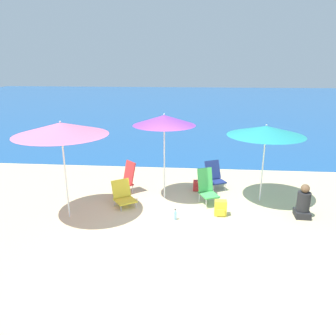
{
  "coord_description": "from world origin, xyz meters",
  "views": [
    {
      "loc": [
        0.09,
        -6.26,
        3.52
      ],
      "look_at": [
        -0.61,
        1.53,
        1.0
      ],
      "focal_mm": 35.0,
      "sensor_mm": 36.0,
      "label": 1
    }
  ],
  "objects_px": {
    "beach_chair_red": "(127,177)",
    "beach_chair_green": "(207,187)",
    "beach_chair_navy": "(214,175)",
    "backpack_red": "(197,186)",
    "beach_chair_yellow": "(123,195)",
    "person_seated_near": "(303,204)",
    "water_bottle": "(175,215)",
    "beach_umbrella_pink": "(61,129)",
    "beach_umbrella_teal": "(266,131)",
    "beach_umbrella_purple": "(164,120)",
    "backpack_yellow": "(221,208)"
  },
  "relations": [
    {
      "from": "beach_umbrella_purple",
      "to": "water_bottle",
      "type": "height_order",
      "value": "beach_umbrella_purple"
    },
    {
      "from": "beach_umbrella_pink",
      "to": "beach_umbrella_teal",
      "type": "distance_m",
      "value": 4.93
    },
    {
      "from": "beach_umbrella_pink",
      "to": "beach_umbrella_teal",
      "type": "xyz_separation_m",
      "value": [
        4.72,
        1.39,
        -0.24
      ]
    },
    {
      "from": "beach_chair_red",
      "to": "backpack_red",
      "type": "height_order",
      "value": "beach_chair_red"
    },
    {
      "from": "beach_umbrella_pink",
      "to": "beach_chair_navy",
      "type": "bearing_deg",
      "value": 32.1
    },
    {
      "from": "beach_chair_red",
      "to": "backpack_red",
      "type": "bearing_deg",
      "value": 53.53
    },
    {
      "from": "beach_chair_green",
      "to": "water_bottle",
      "type": "height_order",
      "value": "beach_chair_green"
    },
    {
      "from": "beach_umbrella_pink",
      "to": "beach_chair_yellow",
      "type": "relative_size",
      "value": 3.11
    },
    {
      "from": "beach_umbrella_pink",
      "to": "beach_chair_green",
      "type": "relative_size",
      "value": 2.56
    },
    {
      "from": "backpack_red",
      "to": "water_bottle",
      "type": "bearing_deg",
      "value": -105.14
    },
    {
      "from": "beach_chair_navy",
      "to": "backpack_red",
      "type": "relative_size",
      "value": 2.62
    },
    {
      "from": "beach_chair_green",
      "to": "backpack_red",
      "type": "height_order",
      "value": "beach_chair_green"
    },
    {
      "from": "backpack_red",
      "to": "beach_umbrella_pink",
      "type": "bearing_deg",
      "value": -147.3
    },
    {
      "from": "beach_umbrella_purple",
      "to": "person_seated_near",
      "type": "distance_m",
      "value": 3.93
    },
    {
      "from": "backpack_yellow",
      "to": "water_bottle",
      "type": "height_order",
      "value": "backpack_yellow"
    },
    {
      "from": "beach_chair_yellow",
      "to": "water_bottle",
      "type": "bearing_deg",
      "value": -62.58
    },
    {
      "from": "beach_umbrella_teal",
      "to": "beach_chair_green",
      "type": "height_order",
      "value": "beach_umbrella_teal"
    },
    {
      "from": "beach_chair_navy",
      "to": "beach_umbrella_pink",
      "type": "bearing_deg",
      "value": -174.99
    },
    {
      "from": "backpack_yellow",
      "to": "beach_chair_green",
      "type": "bearing_deg",
      "value": 113.36
    },
    {
      "from": "beach_chair_yellow",
      "to": "backpack_yellow",
      "type": "height_order",
      "value": "beach_chair_yellow"
    },
    {
      "from": "water_bottle",
      "to": "beach_umbrella_teal",
      "type": "bearing_deg",
      "value": 31.34
    },
    {
      "from": "beach_umbrella_pink",
      "to": "beach_chair_green",
      "type": "height_order",
      "value": "beach_umbrella_pink"
    },
    {
      "from": "beach_chair_green",
      "to": "person_seated_near",
      "type": "bearing_deg",
      "value": -39.38
    },
    {
      "from": "beach_chair_navy",
      "to": "backpack_yellow",
      "type": "relative_size",
      "value": 2.11
    },
    {
      "from": "beach_chair_green",
      "to": "beach_chair_yellow",
      "type": "bearing_deg",
      "value": 166.1
    },
    {
      "from": "beach_chair_green",
      "to": "beach_chair_navy",
      "type": "bearing_deg",
      "value": 53.86
    },
    {
      "from": "beach_chair_red",
      "to": "beach_chair_green",
      "type": "relative_size",
      "value": 0.98
    },
    {
      "from": "beach_umbrella_purple",
      "to": "backpack_red",
      "type": "relative_size",
      "value": 7.59
    },
    {
      "from": "beach_umbrella_pink",
      "to": "person_seated_near",
      "type": "distance_m",
      "value": 5.85
    },
    {
      "from": "person_seated_near",
      "to": "beach_umbrella_teal",
      "type": "bearing_deg",
      "value": 135.38
    },
    {
      "from": "beach_chair_yellow",
      "to": "backpack_red",
      "type": "distance_m",
      "value": 2.24
    },
    {
      "from": "beach_chair_yellow",
      "to": "backpack_red",
      "type": "relative_size",
      "value": 2.45
    },
    {
      "from": "beach_chair_green",
      "to": "water_bottle",
      "type": "bearing_deg",
      "value": -148.28
    },
    {
      "from": "beach_umbrella_teal",
      "to": "beach_chair_green",
      "type": "relative_size",
      "value": 2.28
    },
    {
      "from": "beach_umbrella_teal",
      "to": "beach_umbrella_pink",
      "type": "bearing_deg",
      "value": -163.55
    },
    {
      "from": "beach_chair_red",
      "to": "beach_umbrella_pink",
      "type": "bearing_deg",
      "value": -77.67
    },
    {
      "from": "beach_chair_yellow",
      "to": "person_seated_near",
      "type": "distance_m",
      "value": 4.42
    },
    {
      "from": "backpack_red",
      "to": "water_bottle",
      "type": "relative_size",
      "value": 1.12
    },
    {
      "from": "beach_chair_navy",
      "to": "water_bottle",
      "type": "xyz_separation_m",
      "value": [
        -1.0,
        -2.15,
        -0.29
      ]
    },
    {
      "from": "person_seated_near",
      "to": "backpack_red",
      "type": "distance_m",
      "value": 2.9
    },
    {
      "from": "beach_umbrella_teal",
      "to": "backpack_red",
      "type": "distance_m",
      "value": 2.48
    },
    {
      "from": "beach_chair_yellow",
      "to": "beach_chair_navy",
      "type": "xyz_separation_m",
      "value": [
        2.39,
        1.43,
        0.11
      ]
    },
    {
      "from": "backpack_yellow",
      "to": "backpack_red",
      "type": "xyz_separation_m",
      "value": [
        -0.56,
        1.56,
        -0.04
      ]
    },
    {
      "from": "beach_chair_yellow",
      "to": "backpack_red",
      "type": "xyz_separation_m",
      "value": [
        1.91,
        1.18,
        -0.14
      ]
    },
    {
      "from": "beach_umbrella_pink",
      "to": "beach_chair_red",
      "type": "bearing_deg",
      "value": 57.38
    },
    {
      "from": "beach_umbrella_purple",
      "to": "beach_chair_red",
      "type": "xyz_separation_m",
      "value": [
        -1.1,
        0.32,
        -1.69
      ]
    },
    {
      "from": "beach_chair_red",
      "to": "beach_chair_green",
      "type": "height_order",
      "value": "beach_chair_green"
    },
    {
      "from": "beach_umbrella_pink",
      "to": "beach_umbrella_teal",
      "type": "height_order",
      "value": "beach_umbrella_pink"
    },
    {
      "from": "beach_chair_green",
      "to": "beach_chair_red",
      "type": "bearing_deg",
      "value": 143.56
    },
    {
      "from": "beach_chair_yellow",
      "to": "water_bottle",
      "type": "distance_m",
      "value": 1.58
    }
  ]
}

